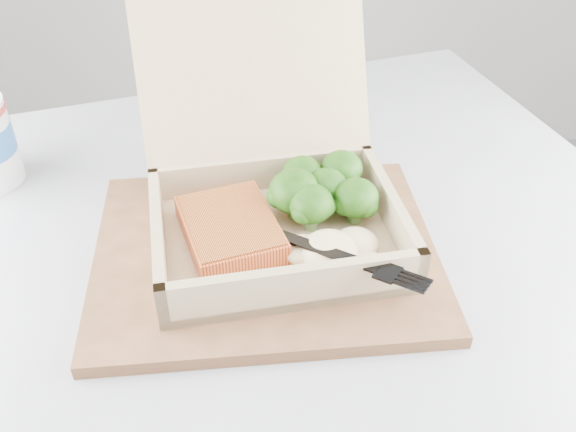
{
  "coord_description": "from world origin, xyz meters",
  "views": [
    {
      "loc": [
        -0.13,
        0.1,
        1.18
      ],
      "look_at": [
        -0.11,
        0.59,
        0.8
      ],
      "focal_mm": 40.0,
      "sensor_mm": 36.0,
      "label": 1
    }
  ],
  "objects": [
    {
      "name": "plastic_fork",
      "position": [
        -0.1,
        0.54,
        0.81
      ],
      "size": [
        0.14,
        0.11,
        0.01
      ],
      "rotation": [
        0.0,
        0.0,
        4.07
      ],
      "color": "black",
      "rests_on": "mashed_potatoes"
    },
    {
      "name": "cafe_table",
      "position": [
        -0.13,
        0.52,
        0.56
      ],
      "size": [
        1.09,
        1.09,
        0.76
      ],
      "rotation": [
        0.0,
        0.0,
        0.29
      ],
      "color": "black",
      "rests_on": "floor"
    },
    {
      "name": "takeout_container",
      "position": [
        -0.13,
        0.62,
        0.82
      ],
      "size": [
        0.28,
        0.3,
        0.21
      ],
      "rotation": [
        0.0,
        0.0,
        0.16
      ],
      "color": "tan",
      "rests_on": "serving_tray"
    },
    {
      "name": "receipt",
      "position": [
        -0.21,
        0.73,
        0.76
      ],
      "size": [
        0.14,
        0.18,
        0.0
      ],
      "primitive_type": "cube",
      "rotation": [
        0.0,
        0.0,
        0.44
      ],
      "color": "white",
      "rests_on": "cafe_table"
    },
    {
      "name": "salmon_fillet",
      "position": [
        -0.17,
        0.58,
        0.79
      ],
      "size": [
        0.11,
        0.13,
        0.02
      ],
      "primitive_type": "cube",
      "rotation": [
        0.0,
        0.0,
        0.31
      ],
      "color": "orange",
      "rests_on": "takeout_container"
    },
    {
      "name": "serving_tray",
      "position": [
        -0.14,
        0.58,
        0.76
      ],
      "size": [
        0.35,
        0.29,
        0.01
      ],
      "primitive_type": "cube",
      "rotation": [
        0.0,
        0.0,
        0.06
      ],
      "color": "brown",
      "rests_on": "cafe_table"
    },
    {
      "name": "mashed_potatoes",
      "position": [
        -0.08,
        0.54,
        0.8
      ],
      "size": [
        0.09,
        0.07,
        0.03
      ],
      "primitive_type": "ellipsoid",
      "color": "beige",
      "rests_on": "takeout_container"
    },
    {
      "name": "broccoli_pile",
      "position": [
        -0.07,
        0.62,
        0.8
      ],
      "size": [
        0.12,
        0.12,
        0.04
      ],
      "primitive_type": null,
      "color": "#2F6917",
      "rests_on": "takeout_container"
    }
  ]
}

